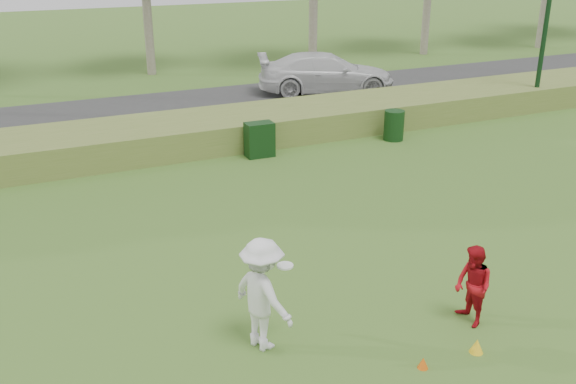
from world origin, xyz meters
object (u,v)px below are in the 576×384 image
player_white (263,294)px  cone_yellow (477,346)px  player_red (473,286)px  utility_cabinet (260,140)px  car_right (326,73)px  cone_orange (423,363)px  trash_bin (394,125)px

player_white → cone_yellow: (3.07, -1.65, -0.84)m
player_white → player_red: player_white is taller
utility_cabinet → car_right: bearing=50.6°
cone_orange → car_right: (7.69, 17.68, 0.81)m
cone_yellow → car_right: (6.66, 17.71, 0.78)m
utility_cabinet → car_right: 9.05m
player_red → trash_bin: (4.99, 9.89, -0.23)m
player_red → cone_yellow: player_red is taller
cone_yellow → utility_cabinet: bearing=86.2°
player_red → trash_bin: bearing=158.4°
cone_orange → utility_cabinet: (1.75, 10.87, 0.44)m
trash_bin → car_right: car_right is taller
player_red → utility_cabinet: 10.16m
player_white → player_red: size_ratio=1.32×
player_white → cone_orange: player_white is taller
player_white → cone_orange: 2.74m
cone_orange → trash_bin: (6.49, 10.61, 0.41)m
player_white → cone_yellow: 3.58m
cone_yellow → car_right: bearing=69.4°
car_right → player_white: bearing=168.4°
cone_orange → utility_cabinet: 11.02m
cone_orange → cone_yellow: (1.03, -0.03, 0.03)m
player_red → trash_bin: size_ratio=1.46×
trash_bin → cone_orange: bearing=-121.5°
player_red → car_right: car_right is taller
cone_yellow → player_red: bearing=57.8°
player_red → utility_cabinet: bearing=-176.2°
player_red → cone_orange: size_ratio=7.70×
cone_yellow → trash_bin: bearing=62.8°
player_white → trash_bin: bearing=-62.9°
player_white → car_right: (9.73, 16.06, -0.06)m
cone_yellow → car_right: size_ratio=0.04×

